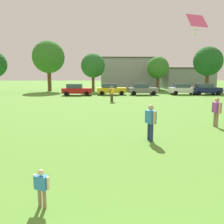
# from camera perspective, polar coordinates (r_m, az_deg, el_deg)

# --- Properties ---
(ground_plane) EXTENTS (160.00, 160.00, 0.00)m
(ground_plane) POSITION_cam_1_polar(r_m,az_deg,el_deg) (32.11, -1.24, 3.23)
(ground_plane) COLOR #568C33
(child_kite_flyer) EXTENTS (0.42, 0.29, 0.96)m
(child_kite_flyer) POSITION_cam_1_polar(r_m,az_deg,el_deg) (6.36, -16.10, -16.00)
(child_kite_flyer) COLOR #8C7259
(child_kite_flyer) RESTS_ON ground
(adult_bystander) EXTENTS (0.48, 0.80, 1.75)m
(adult_bystander) POSITION_cam_1_polar(r_m,az_deg,el_deg) (11.85, 8.97, -1.74)
(adult_bystander) COLOR navy
(adult_bystander) RESTS_ON ground
(bystander_near_trees) EXTENTS (0.62, 0.71, 1.79)m
(bystander_near_trees) POSITION_cam_1_polar(r_m,az_deg,el_deg) (28.03, -0.05, 4.58)
(bystander_near_trees) COLOR #3F3833
(bystander_near_trees) RESTS_ON ground
(bystander_midfield) EXTENTS (0.33, 0.85, 1.79)m
(bystander_midfield) POSITION_cam_1_polar(r_m,az_deg,el_deg) (16.00, 23.14, 0.50)
(bystander_midfield) COLOR #8C7259
(bystander_midfield) RESTS_ON ground
(kite) EXTENTS (1.24, 0.87, 1.10)m
(kite) POSITION_cam_1_polar(r_m,az_deg,el_deg) (14.80, 19.13, 19.20)
(kite) COLOR #F24C8C
(parked_car_red_0) EXTENTS (4.30, 2.02, 1.68)m
(parked_car_red_0) POSITION_cam_1_polar(r_m,az_deg,el_deg) (36.59, -8.29, 5.19)
(parked_car_red_0) COLOR red
(parked_car_red_0) RESTS_ON ground
(parked_car_yellow_1) EXTENTS (4.30, 2.02, 1.68)m
(parked_car_yellow_1) POSITION_cam_1_polar(r_m,az_deg,el_deg) (37.14, -0.22, 5.34)
(parked_car_yellow_1) COLOR yellow
(parked_car_yellow_1) RESTS_ON ground
(parked_car_gray_2) EXTENTS (4.30, 2.02, 1.68)m
(parked_car_gray_2) POSITION_cam_1_polar(r_m,az_deg,el_deg) (37.19, 7.08, 5.28)
(parked_car_gray_2) COLOR slate
(parked_car_gray_2) RESTS_ON ground
(parked_car_white_3) EXTENTS (4.30, 2.02, 1.68)m
(parked_car_white_3) POSITION_cam_1_polar(r_m,az_deg,el_deg) (38.92, 16.20, 5.15)
(parked_car_white_3) COLOR white
(parked_car_white_3) RESTS_ON ground
(parked_car_navy_4) EXTENTS (4.30, 2.02, 1.68)m
(parked_car_navy_4) POSITION_cam_1_polar(r_m,az_deg,el_deg) (39.78, 20.99, 4.99)
(parked_car_navy_4) COLOR #141E4C
(parked_car_navy_4) RESTS_ON ground
(tree_left) EXTENTS (5.80, 5.80, 9.04)m
(tree_left) POSITION_cam_1_polar(r_m,az_deg,el_deg) (46.70, -14.55, 12.25)
(tree_left) COLOR brown
(tree_left) RESTS_ON ground
(tree_center_left) EXTENTS (4.34, 4.34, 6.76)m
(tree_center_left) POSITION_cam_1_polar(r_m,az_deg,el_deg) (44.91, -4.45, 10.68)
(tree_center_left) COLOR brown
(tree_center_left) RESTS_ON ground
(tree_center_right) EXTENTS (4.02, 4.02, 6.26)m
(tree_center_right) POSITION_cam_1_polar(r_m,az_deg,el_deg) (46.30, 10.64, 10.08)
(tree_center_right) COLOR brown
(tree_center_right) RESTS_ON ground
(tree_right) EXTENTS (4.98, 4.98, 7.77)m
(tree_right) POSITION_cam_1_polar(r_m,az_deg,el_deg) (46.13, 21.43, 10.90)
(tree_right) COLOR brown
(tree_right) RESTS_ON ground
(house_left) EXTENTS (10.18, 7.67, 4.38)m
(house_left) POSITION_cam_1_polar(r_m,az_deg,el_deg) (55.26, 17.00, 7.55)
(house_left) COLOR #9999A3
(house_left) RESTS_ON ground
(house_right) EXTENTS (12.29, 7.21, 6.43)m
(house_right) POSITION_cam_1_polar(r_m,az_deg,el_deg) (52.53, 3.99, 8.98)
(house_right) COLOR #9999A3
(house_right) RESTS_ON ground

